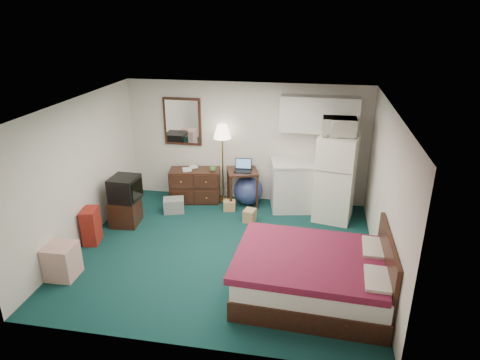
% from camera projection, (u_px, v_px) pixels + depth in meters
% --- Properties ---
extents(floor, '(5.00, 4.50, 0.01)m').
position_uv_depth(floor, '(224.00, 251.00, 7.30)').
color(floor, '#0E3F3E').
rests_on(floor, ground).
extents(ceiling, '(5.00, 4.50, 0.01)m').
position_uv_depth(ceiling, '(222.00, 106.00, 6.36)').
color(ceiling, silver).
rests_on(ceiling, walls).
extents(walls, '(5.01, 4.51, 2.50)m').
position_uv_depth(walls, '(223.00, 183.00, 6.83)').
color(walls, silver).
rests_on(walls, floor).
extents(mirror, '(0.80, 0.06, 1.00)m').
position_uv_depth(mirror, '(182.00, 121.00, 8.93)').
color(mirror, white).
rests_on(mirror, walls).
extents(upper_cabinets, '(1.50, 0.35, 0.70)m').
position_uv_depth(upper_cabinets, '(319.00, 114.00, 8.22)').
color(upper_cabinets, silver).
rests_on(upper_cabinets, walls).
extents(headboard, '(0.06, 1.56, 1.00)m').
position_uv_depth(headboard, '(386.00, 270.00, 5.79)').
color(headboard, black).
rests_on(headboard, walls).
extents(dresser, '(1.11, 0.64, 0.71)m').
position_uv_depth(dresser, '(195.00, 185.00, 9.07)').
color(dresser, black).
rests_on(dresser, floor).
extents(floor_lamp, '(0.36, 0.36, 1.66)m').
position_uv_depth(floor_lamp, '(223.00, 164.00, 8.93)').
color(floor_lamp, '#B79145').
rests_on(floor_lamp, floor).
extents(desk, '(0.75, 0.75, 0.76)m').
position_uv_depth(desk, '(242.00, 187.00, 8.90)').
color(desk, black).
rests_on(desk, floor).
extents(exercise_ball, '(0.70, 0.70, 0.61)m').
position_uv_depth(exercise_ball, '(248.00, 190.00, 8.95)').
color(exercise_ball, navy).
rests_on(exercise_ball, floor).
extents(kitchen_counter, '(1.01, 0.84, 0.98)m').
position_uv_depth(kitchen_counter, '(294.00, 186.00, 8.69)').
color(kitchen_counter, silver).
rests_on(kitchen_counter, floor).
extents(fridge, '(0.82, 0.82, 1.68)m').
position_uv_depth(fridge, '(335.00, 178.00, 8.14)').
color(fridge, white).
rests_on(fridge, floor).
extents(bed, '(2.14, 1.71, 0.66)m').
position_uv_depth(bed, '(312.00, 277.00, 6.03)').
color(bed, maroon).
rests_on(bed, floor).
extents(tv_stand, '(0.55, 0.59, 0.50)m').
position_uv_depth(tv_stand, '(125.00, 212.00, 8.14)').
color(tv_stand, black).
rests_on(tv_stand, floor).
extents(suitcase, '(0.32, 0.43, 0.64)m').
position_uv_depth(suitcase, '(91.00, 226.00, 7.47)').
color(suitcase, '#7F0602').
rests_on(suitcase, floor).
extents(retail_box, '(0.44, 0.44, 0.54)m').
position_uv_depth(retail_box, '(62.00, 261.00, 6.51)').
color(retail_box, beige).
rests_on(retail_box, floor).
extents(file_bin, '(0.48, 0.42, 0.28)m').
position_uv_depth(file_bin, '(174.00, 205.00, 8.65)').
color(file_bin, gray).
rests_on(file_bin, floor).
extents(cardboard_box_a, '(0.28, 0.25, 0.20)m').
position_uv_depth(cardboard_box_a, '(229.00, 205.00, 8.74)').
color(cardboard_box_a, '#9C7D5A').
rests_on(cardboard_box_a, floor).
extents(cardboard_box_b, '(0.26, 0.28, 0.24)m').
position_uv_depth(cardboard_box_b, '(250.00, 216.00, 8.27)').
color(cardboard_box_b, '#9C7D5A').
rests_on(cardboard_box_b, floor).
extents(laptop, '(0.35, 0.29, 0.23)m').
position_uv_depth(laptop, '(243.00, 166.00, 8.66)').
color(laptop, black).
rests_on(laptop, desk).
extents(crt_tv, '(0.51, 0.55, 0.46)m').
position_uv_depth(crt_tv, '(125.00, 189.00, 7.96)').
color(crt_tv, black).
rests_on(crt_tv, tv_stand).
extents(microwave, '(0.61, 0.34, 0.41)m').
position_uv_depth(microwave, '(339.00, 125.00, 7.76)').
color(microwave, white).
rests_on(microwave, fridge).
extents(book_a, '(0.18, 0.08, 0.25)m').
position_uv_depth(book_a, '(182.00, 165.00, 8.85)').
color(book_a, '#9C7D5A').
rests_on(book_a, dresser).
extents(book_b, '(0.15, 0.09, 0.22)m').
position_uv_depth(book_b, '(190.00, 163.00, 9.01)').
color(book_b, '#9C7D5A').
rests_on(book_b, dresser).
extents(mug, '(0.15, 0.13, 0.13)m').
position_uv_depth(mug, '(213.00, 168.00, 8.83)').
color(mug, '#5B8F49').
rests_on(mug, dresser).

